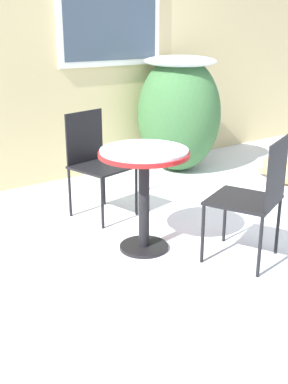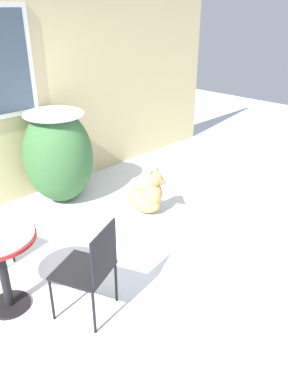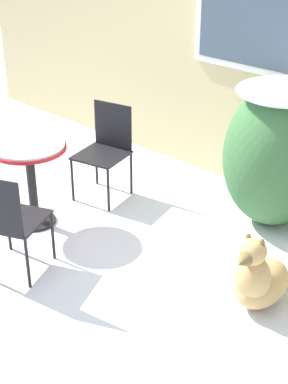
{
  "view_description": "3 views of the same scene",
  "coord_description": "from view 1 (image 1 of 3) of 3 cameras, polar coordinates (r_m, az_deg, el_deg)",
  "views": [
    {
      "loc": [
        -2.95,
        -2.34,
        1.58
      ],
      "look_at": [
        -1.03,
        0.29,
        0.44
      ],
      "focal_mm": 45.0,
      "sensor_mm": 36.0,
      "label": 1
    },
    {
      "loc": [
        -1.99,
        -2.39,
        2.44
      ],
      "look_at": [
        1.07,
        0.68,
        0.27
      ],
      "focal_mm": 35.0,
      "sensor_mm": 36.0,
      "label": 2
    },
    {
      "loc": [
        2.74,
        -2.42,
        2.72
      ],
      "look_at": [
        0.0,
        0.6,
        0.55
      ],
      "focal_mm": 55.0,
      "sensor_mm": 36.0,
      "label": 3
    }
  ],
  "objects": [
    {
      "name": "house_wall",
      "position": [
        5.41,
        -3.31,
        18.31
      ],
      "size": [
        8.0,
        0.1,
        2.95
      ],
      "color": "#D1BC84",
      "rests_on": "ground_plane"
    },
    {
      "name": "ground_plane",
      "position": [
        4.08,
        14.27,
        -4.16
      ],
      "size": [
        16.0,
        16.0,
        0.0
      ],
      "primitive_type": "plane",
      "color": "white"
    },
    {
      "name": "patio_chair_far_side",
      "position": [
        3.33,
        13.02,
        -0.3
      ],
      "size": [
        0.58,
        0.58,
        0.89
      ],
      "rotation": [
        0.0,
        0.0,
        3.54
      ],
      "color": "black",
      "rests_on": "ground_plane"
    },
    {
      "name": "patio_chair_near_table",
      "position": [
        4.13,
        -5.73,
        3.9
      ],
      "size": [
        0.52,
        0.52,
        0.89
      ],
      "rotation": [
        0.0,
        0.0,
        0.21
      ],
      "color": "black",
      "rests_on": "ground_plane"
    },
    {
      "name": "patio_table",
      "position": [
        3.4,
        0.0,
        2.37
      ],
      "size": [
        0.64,
        0.64,
        0.76
      ],
      "color": "black",
      "rests_on": "ground_plane"
    },
    {
      "name": "shrub_left",
      "position": [
        5.42,
        4.16,
        9.54
      ],
      "size": [
        0.91,
        0.94,
        1.27
      ],
      "color": "#386638",
      "rests_on": "ground_plane"
    }
  ]
}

